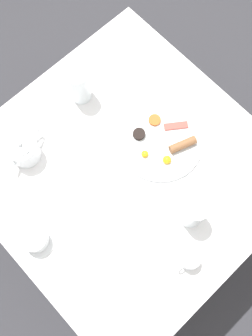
% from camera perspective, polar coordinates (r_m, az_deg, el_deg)
% --- Properties ---
extents(ground_plane, '(8.00, 8.00, 0.00)m').
position_cam_1_polar(ground_plane, '(2.14, 0.00, -5.96)').
color(ground_plane, '#333338').
extents(table, '(0.99, 1.03, 0.73)m').
position_cam_1_polar(table, '(1.50, 0.00, -1.02)').
color(table, white).
rests_on(table, ground_plane).
extents(breakfast_plate, '(0.32, 0.32, 0.04)m').
position_cam_1_polar(breakfast_plate, '(1.47, 5.12, 3.82)').
color(breakfast_plate, white).
rests_on(breakfast_plate, table).
extents(teapot_near, '(0.19, 0.11, 0.12)m').
position_cam_1_polar(teapot_near, '(1.45, -14.60, 2.60)').
color(teapot_near, white).
rests_on(teapot_near, table).
extents(teacup_with_saucer_left, '(0.13, 0.13, 0.06)m').
position_cam_1_polar(teacup_with_saucer_left, '(1.39, -13.07, -10.03)').
color(teacup_with_saucer_left, white).
rests_on(teacup_with_saucer_left, table).
extents(water_glass_tall, '(0.08, 0.08, 0.16)m').
position_cam_1_polar(water_glass_tall, '(1.49, -6.82, 11.90)').
color(water_glass_tall, white).
rests_on(water_glass_tall, table).
extents(water_glass_short, '(0.08, 0.08, 0.15)m').
position_cam_1_polar(water_glass_short, '(1.34, 9.72, -6.30)').
color(water_glass_short, white).
rests_on(water_glass_short, table).
extents(creamer_jug, '(0.09, 0.07, 0.06)m').
position_cam_1_polar(creamer_jug, '(1.36, 9.18, -13.01)').
color(creamer_jug, white).
rests_on(creamer_jug, table).
extents(fork_by_plate, '(0.17, 0.06, 0.00)m').
position_cam_1_polar(fork_by_plate, '(1.40, -2.98, -5.46)').
color(fork_by_plate, silver).
rests_on(fork_by_plate, table).
extents(knife_by_plate, '(0.16, 0.13, 0.00)m').
position_cam_1_polar(knife_by_plate, '(1.46, 14.40, -2.52)').
color(knife_by_plate, silver).
rests_on(knife_by_plate, table).
extents(spoon_for_tea, '(0.07, 0.15, 0.00)m').
position_cam_1_polar(spoon_for_tea, '(1.65, 2.21, 16.45)').
color(spoon_for_tea, silver).
rests_on(spoon_for_tea, table).
extents(fork_spare, '(0.10, 0.14, 0.00)m').
position_cam_1_polar(fork_spare, '(1.37, -0.36, -22.34)').
color(fork_spare, silver).
rests_on(fork_spare, table).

